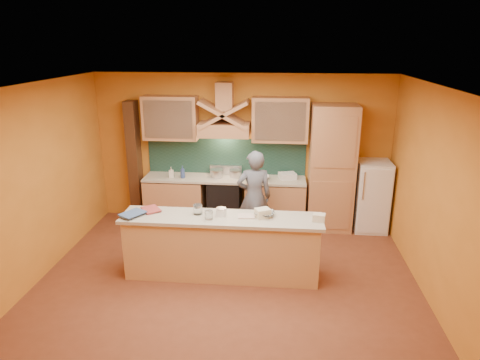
# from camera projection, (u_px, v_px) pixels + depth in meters

# --- Properties ---
(floor) EXTENTS (5.50, 5.00, 0.01)m
(floor) POSITION_uv_depth(u_px,v_px,m) (226.00, 286.00, 6.12)
(floor) COLOR brown
(floor) RESTS_ON ground
(ceiling) EXTENTS (5.50, 5.00, 0.01)m
(ceiling) POSITION_uv_depth(u_px,v_px,m) (224.00, 87.00, 5.25)
(ceiling) COLOR white
(ceiling) RESTS_ON wall_back
(wall_back) EXTENTS (5.50, 0.02, 2.80)m
(wall_back) POSITION_uv_depth(u_px,v_px,m) (242.00, 149.00, 8.05)
(wall_back) COLOR orange
(wall_back) RESTS_ON floor
(wall_front) EXTENTS (5.50, 0.02, 2.80)m
(wall_front) POSITION_uv_depth(u_px,v_px,m) (185.00, 304.00, 3.32)
(wall_front) COLOR orange
(wall_front) RESTS_ON floor
(wall_left) EXTENTS (0.02, 5.00, 2.80)m
(wall_left) POSITION_uv_depth(u_px,v_px,m) (29.00, 188.00, 5.93)
(wall_left) COLOR orange
(wall_left) RESTS_ON floor
(wall_right) EXTENTS (0.02, 5.00, 2.80)m
(wall_right) POSITION_uv_depth(u_px,v_px,m) (439.00, 201.00, 5.44)
(wall_right) COLOR orange
(wall_right) RESTS_ON floor
(base_cabinet_left) EXTENTS (1.10, 0.60, 0.86)m
(base_cabinet_left) POSITION_uv_depth(u_px,v_px,m) (176.00, 201.00, 8.18)
(base_cabinet_left) COLOR tan
(base_cabinet_left) RESTS_ON floor
(base_cabinet_right) EXTENTS (1.10, 0.60, 0.86)m
(base_cabinet_right) POSITION_uv_depth(u_px,v_px,m) (275.00, 204.00, 8.01)
(base_cabinet_right) COLOR tan
(base_cabinet_right) RESTS_ON floor
(counter_top) EXTENTS (3.00, 0.62, 0.04)m
(counter_top) POSITION_uv_depth(u_px,v_px,m) (224.00, 179.00, 7.95)
(counter_top) COLOR #B5AC99
(counter_top) RESTS_ON base_cabinet_left
(stove) EXTENTS (0.60, 0.58, 0.90)m
(stove) POSITION_uv_depth(u_px,v_px,m) (225.00, 201.00, 8.09)
(stove) COLOR black
(stove) RESTS_ON floor
(backsplash) EXTENTS (3.00, 0.03, 0.70)m
(backsplash) POSITION_uv_depth(u_px,v_px,m) (226.00, 157.00, 8.11)
(backsplash) COLOR #18352D
(backsplash) RESTS_ON wall_back
(range_hood) EXTENTS (0.92, 0.50, 0.24)m
(range_hood) POSITION_uv_depth(u_px,v_px,m) (224.00, 129.00, 7.71)
(range_hood) COLOR tan
(range_hood) RESTS_ON wall_back
(hood_chimney) EXTENTS (0.30, 0.30, 0.50)m
(hood_chimney) POSITION_uv_depth(u_px,v_px,m) (225.00, 96.00, 7.63)
(hood_chimney) COLOR tan
(hood_chimney) RESTS_ON wall_back
(upper_cabinet_left) EXTENTS (1.00, 0.35, 0.80)m
(upper_cabinet_left) POSITION_uv_depth(u_px,v_px,m) (171.00, 118.00, 7.82)
(upper_cabinet_left) COLOR tan
(upper_cabinet_left) RESTS_ON wall_back
(upper_cabinet_right) EXTENTS (1.00, 0.35, 0.80)m
(upper_cabinet_right) POSITION_uv_depth(u_px,v_px,m) (280.00, 120.00, 7.64)
(upper_cabinet_right) COLOR tan
(upper_cabinet_right) RESTS_ON wall_back
(pantry_column) EXTENTS (0.80, 0.60, 2.30)m
(pantry_column) POSITION_uv_depth(u_px,v_px,m) (332.00, 169.00, 7.70)
(pantry_column) COLOR tan
(pantry_column) RESTS_ON floor
(fridge) EXTENTS (0.58, 0.60, 1.30)m
(fridge) POSITION_uv_depth(u_px,v_px,m) (371.00, 196.00, 7.79)
(fridge) COLOR white
(fridge) RESTS_ON floor
(trim_column_left) EXTENTS (0.20, 0.30, 2.30)m
(trim_column_left) POSITION_uv_depth(u_px,v_px,m) (135.00, 161.00, 8.17)
(trim_column_left) COLOR #472816
(trim_column_left) RESTS_ON floor
(island_body) EXTENTS (2.80, 0.55, 0.88)m
(island_body) POSITION_uv_depth(u_px,v_px,m) (222.00, 248.00, 6.28)
(island_body) COLOR tan
(island_body) RESTS_ON floor
(island_top) EXTENTS (2.90, 0.62, 0.05)m
(island_top) POSITION_uv_depth(u_px,v_px,m) (221.00, 218.00, 6.13)
(island_top) COLOR #B5AC99
(island_top) RESTS_ON island_body
(person) EXTENTS (0.66, 0.49, 1.63)m
(person) POSITION_uv_depth(u_px,v_px,m) (254.00, 197.00, 7.26)
(person) COLOR slate
(person) RESTS_ON floor
(pot_large) EXTENTS (0.25, 0.25, 0.15)m
(pot_large) POSITION_uv_depth(u_px,v_px,m) (217.00, 175.00, 7.95)
(pot_large) COLOR silver
(pot_large) RESTS_ON stove
(pot_small) EXTENTS (0.29, 0.29, 0.14)m
(pot_small) POSITION_uv_depth(u_px,v_px,m) (235.00, 174.00, 7.96)
(pot_small) COLOR silver
(pot_small) RESTS_ON stove
(soap_bottle_a) EXTENTS (0.11, 0.11, 0.19)m
(soap_bottle_a) POSITION_uv_depth(u_px,v_px,m) (171.00, 172.00, 7.94)
(soap_bottle_a) COLOR silver
(soap_bottle_a) RESTS_ON counter_top
(soap_bottle_b) EXTENTS (0.11, 0.11, 0.23)m
(soap_bottle_b) POSITION_uv_depth(u_px,v_px,m) (183.00, 172.00, 7.89)
(soap_bottle_b) COLOR navy
(soap_bottle_b) RESTS_ON counter_top
(bowl_back) EXTENTS (0.34, 0.34, 0.08)m
(bowl_back) POSITION_uv_depth(u_px,v_px,m) (262.00, 178.00, 7.82)
(bowl_back) COLOR silver
(bowl_back) RESTS_ON counter_top
(dish_rack) EXTENTS (0.35, 0.31, 0.11)m
(dish_rack) POSITION_uv_depth(u_px,v_px,m) (287.00, 176.00, 7.88)
(dish_rack) COLOR silver
(dish_rack) RESTS_ON counter_top
(book_lower) EXTENTS (0.37, 0.38, 0.03)m
(book_lower) POSITION_uv_depth(u_px,v_px,m) (144.00, 211.00, 6.29)
(book_lower) COLOR #A03C39
(book_lower) RESTS_ON island_top
(book_upper) EXTENTS (0.39, 0.42, 0.03)m
(book_upper) POSITION_uv_depth(u_px,v_px,m) (127.00, 212.00, 6.21)
(book_upper) COLOR #425E91
(book_upper) RESTS_ON island_top
(jar_large) EXTENTS (0.15, 0.15, 0.14)m
(jar_large) POSITION_uv_depth(u_px,v_px,m) (198.00, 209.00, 6.20)
(jar_large) COLOR white
(jar_large) RESTS_ON island_top
(jar_small) EXTENTS (0.13, 0.13, 0.13)m
(jar_small) POSITION_uv_depth(u_px,v_px,m) (209.00, 215.00, 6.02)
(jar_small) COLOR silver
(jar_small) RESTS_ON island_top
(kitchen_scale) EXTENTS (0.14, 0.14, 0.10)m
(kitchen_scale) POSITION_uv_depth(u_px,v_px,m) (221.00, 212.00, 6.14)
(kitchen_scale) COLOR white
(kitchen_scale) RESTS_ON island_top
(mixing_bowl) EXTENTS (0.32, 0.32, 0.07)m
(mixing_bowl) POSITION_uv_depth(u_px,v_px,m) (264.00, 214.00, 6.13)
(mixing_bowl) COLOR white
(mixing_bowl) RESTS_ON island_top
(cloth) EXTENTS (0.25, 0.20, 0.02)m
(cloth) POSITION_uv_depth(u_px,v_px,m) (246.00, 216.00, 6.12)
(cloth) COLOR beige
(cloth) RESTS_ON island_top
(grocery_bag_a) EXTENTS (0.25, 0.23, 0.13)m
(grocery_bag_a) POSITION_uv_depth(u_px,v_px,m) (263.00, 213.00, 6.08)
(grocery_bag_a) COLOR beige
(grocery_bag_a) RESTS_ON island_top
(grocery_bag_b) EXTENTS (0.19, 0.16, 0.10)m
(grocery_bag_b) POSITION_uv_depth(u_px,v_px,m) (319.00, 217.00, 5.96)
(grocery_bag_b) COLOR beige
(grocery_bag_b) RESTS_ON island_top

